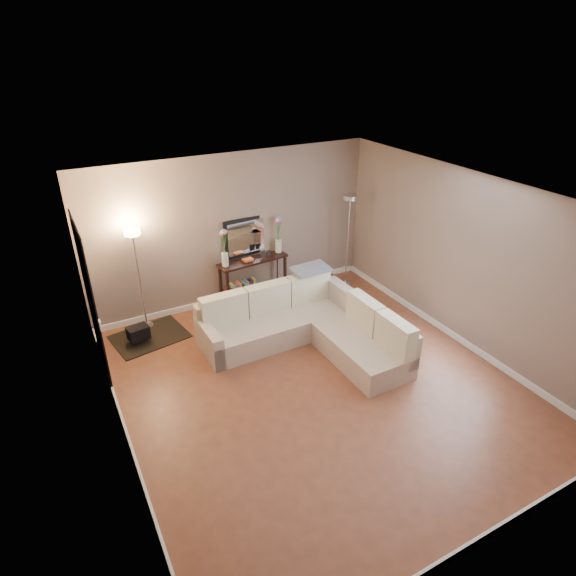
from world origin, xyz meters
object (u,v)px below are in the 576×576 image
console_table (250,278)px  floor_lamp_unlit (349,223)px  floor_lamp_lit (137,261)px  sectional_sofa (306,325)px

console_table → floor_lamp_unlit: (1.85, -0.29, 0.80)m
console_table → floor_lamp_unlit: bearing=-9.0°
console_table → floor_lamp_lit: size_ratio=0.76×
sectional_sofa → floor_lamp_unlit: 2.33m
console_table → sectional_sofa: bearing=-83.4°
sectional_sofa → floor_lamp_unlit: floor_lamp_unlit is taller
sectional_sofa → floor_lamp_lit: 2.76m
sectional_sofa → console_table: sectional_sofa is taller
floor_lamp_unlit → floor_lamp_lit: bearing=176.0°
floor_lamp_unlit → sectional_sofa: bearing=-140.6°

